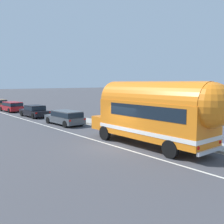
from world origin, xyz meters
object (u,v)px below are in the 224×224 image
at_px(car_lead, 65,117).
at_px(car_third, 12,106).
at_px(painted_bus, 158,111).
at_px(car_second, 35,111).

xyz_separation_m(car_lead, car_third, (-0.17, 14.67, 0.01)).
relative_size(painted_bus, car_third, 2.26).
distance_m(painted_bus, car_second, 18.91).
relative_size(painted_bus, car_second, 2.22).
xyz_separation_m(car_second, car_third, (-0.22, 7.25, 0.06)).
bearing_deg(car_lead, painted_bus, -89.84).
height_order(car_lead, car_third, same).
bearing_deg(car_third, car_lead, -89.34).
bearing_deg(car_third, car_second, -88.25).
bearing_deg(painted_bus, car_second, 89.94).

